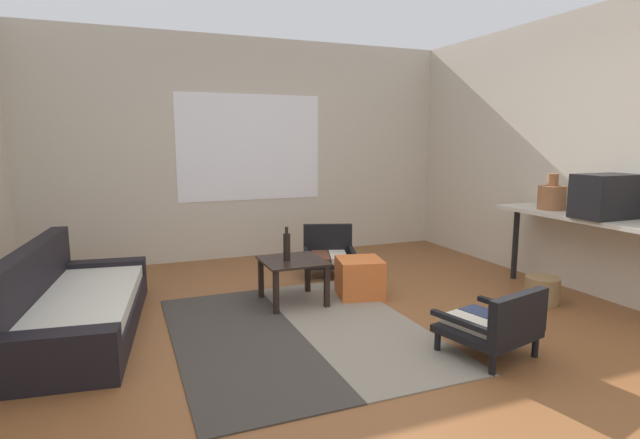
{
  "coord_description": "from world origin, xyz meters",
  "views": [
    {
      "loc": [
        -1.53,
        -3.09,
        1.48
      ],
      "look_at": [
        0.15,
        1.06,
        0.75
      ],
      "focal_mm": 27.89,
      "sensor_mm": 36.0,
      "label": 1
    }
  ],
  "objects_px": {
    "couch": "(71,308)",
    "ottoman_orange": "(360,278)",
    "coffee_table": "(293,268)",
    "glass_bottle": "(287,246)",
    "console_shelf": "(578,223)",
    "wicker_basket": "(542,290)",
    "armchair_by_window": "(329,253)",
    "armchair_striped_foreground": "(495,324)",
    "clay_vase": "(552,196)",
    "crt_television": "(606,196)"
  },
  "relations": [
    {
      "from": "couch",
      "to": "ottoman_orange",
      "type": "xyz_separation_m",
      "value": [
        2.46,
        -0.02,
        -0.02
      ]
    },
    {
      "from": "coffee_table",
      "to": "glass_bottle",
      "type": "xyz_separation_m",
      "value": [
        -0.05,
        0.01,
        0.21
      ]
    },
    {
      "from": "console_shelf",
      "to": "wicker_basket",
      "type": "height_order",
      "value": "console_shelf"
    },
    {
      "from": "couch",
      "to": "glass_bottle",
      "type": "xyz_separation_m",
      "value": [
        1.76,
        0.05,
        0.33
      ]
    },
    {
      "from": "armchair_by_window",
      "to": "wicker_basket",
      "type": "height_order",
      "value": "armchair_by_window"
    },
    {
      "from": "armchair_by_window",
      "to": "armchair_striped_foreground",
      "type": "distance_m",
      "value": 2.42
    },
    {
      "from": "couch",
      "to": "clay_vase",
      "type": "xyz_separation_m",
      "value": [
        4.27,
        -0.51,
        0.73
      ]
    },
    {
      "from": "coffee_table",
      "to": "armchair_striped_foreground",
      "type": "xyz_separation_m",
      "value": [
        0.9,
        -1.6,
        -0.09
      ]
    },
    {
      "from": "console_shelf",
      "to": "glass_bottle",
      "type": "distance_m",
      "value": 2.67
    },
    {
      "from": "armchair_striped_foreground",
      "to": "crt_television",
      "type": "height_order",
      "value": "crt_television"
    },
    {
      "from": "ottoman_orange",
      "to": "clay_vase",
      "type": "xyz_separation_m",
      "value": [
        1.82,
        -0.49,
        0.75
      ]
    },
    {
      "from": "ottoman_orange",
      "to": "crt_television",
      "type": "bearing_deg",
      "value": -30.42
    },
    {
      "from": "couch",
      "to": "glass_bottle",
      "type": "distance_m",
      "value": 1.79
    },
    {
      "from": "ottoman_orange",
      "to": "console_shelf",
      "type": "height_order",
      "value": "console_shelf"
    },
    {
      "from": "couch",
      "to": "wicker_basket",
      "type": "relative_size",
      "value": 6.9
    },
    {
      "from": "glass_bottle",
      "to": "wicker_basket",
      "type": "bearing_deg",
      "value": -21.78
    },
    {
      "from": "armchair_striped_foreground",
      "to": "crt_television",
      "type": "bearing_deg",
      "value": 16.93
    },
    {
      "from": "crt_television",
      "to": "wicker_basket",
      "type": "distance_m",
      "value": 0.98
    },
    {
      "from": "ottoman_orange",
      "to": "clay_vase",
      "type": "distance_m",
      "value": 2.03
    },
    {
      "from": "clay_vase",
      "to": "armchair_by_window",
      "type": "bearing_deg",
      "value": 142.4
    },
    {
      "from": "crt_television",
      "to": "wicker_basket",
      "type": "relative_size",
      "value": 1.76
    },
    {
      "from": "crt_television",
      "to": "wicker_basket",
      "type": "bearing_deg",
      "value": 142.76
    },
    {
      "from": "armchair_by_window",
      "to": "glass_bottle",
      "type": "height_order",
      "value": "glass_bottle"
    },
    {
      "from": "coffee_table",
      "to": "armchair_striped_foreground",
      "type": "relative_size",
      "value": 0.84
    },
    {
      "from": "console_shelf",
      "to": "glass_bottle",
      "type": "xyz_separation_m",
      "value": [
        -2.51,
        0.88,
        -0.19
      ]
    },
    {
      "from": "armchair_striped_foreground",
      "to": "glass_bottle",
      "type": "xyz_separation_m",
      "value": [
        -0.95,
        1.61,
        0.29
      ]
    },
    {
      "from": "wicker_basket",
      "to": "glass_bottle",
      "type": "bearing_deg",
      "value": 158.22
    },
    {
      "from": "ottoman_orange",
      "to": "armchair_striped_foreground",
      "type": "bearing_deg",
      "value": -80.5
    },
    {
      "from": "wicker_basket",
      "to": "console_shelf",
      "type": "bearing_deg",
      "value": -2.62
    },
    {
      "from": "armchair_striped_foreground",
      "to": "clay_vase",
      "type": "distance_m",
      "value": 2.0
    },
    {
      "from": "armchair_by_window",
      "to": "wicker_basket",
      "type": "distance_m",
      "value": 2.18
    },
    {
      "from": "crt_television",
      "to": "clay_vase",
      "type": "relative_size",
      "value": 1.53
    },
    {
      "from": "coffee_table",
      "to": "console_shelf",
      "type": "distance_m",
      "value": 2.64
    },
    {
      "from": "armchair_by_window",
      "to": "crt_television",
      "type": "bearing_deg",
      "value": -47.7
    },
    {
      "from": "crt_television",
      "to": "coffee_table",
      "type": "bearing_deg",
      "value": 155.36
    },
    {
      "from": "armchair_striped_foreground",
      "to": "ottoman_orange",
      "type": "xyz_separation_m",
      "value": [
        -0.26,
        1.54,
        -0.05
      ]
    },
    {
      "from": "ottoman_orange",
      "to": "couch",
      "type": "bearing_deg",
      "value": 179.58
    },
    {
      "from": "coffee_table",
      "to": "couch",
      "type": "bearing_deg",
      "value": -178.6
    },
    {
      "from": "ottoman_orange",
      "to": "armchair_by_window",
      "type": "bearing_deg",
      "value": 86.58
    },
    {
      "from": "armchair_by_window",
      "to": "crt_television",
      "type": "relative_size",
      "value": 1.3
    },
    {
      "from": "coffee_table",
      "to": "ottoman_orange",
      "type": "bearing_deg",
      "value": -5.52
    },
    {
      "from": "clay_vase",
      "to": "console_shelf",
      "type": "bearing_deg",
      "value": -90.0
    },
    {
      "from": "armchair_striped_foreground",
      "to": "console_shelf",
      "type": "xyz_separation_m",
      "value": [
        1.56,
        0.73,
        0.49
      ]
    },
    {
      "from": "console_shelf",
      "to": "clay_vase",
      "type": "bearing_deg",
      "value": 90.0
    },
    {
      "from": "armchair_striped_foreground",
      "to": "crt_television",
      "type": "distance_m",
      "value": 1.79
    },
    {
      "from": "armchair_by_window",
      "to": "glass_bottle",
      "type": "bearing_deg",
      "value": -133.0
    },
    {
      "from": "console_shelf",
      "to": "wicker_basket",
      "type": "bearing_deg",
      "value": 177.38
    },
    {
      "from": "couch",
      "to": "ottoman_orange",
      "type": "distance_m",
      "value": 2.46
    },
    {
      "from": "glass_bottle",
      "to": "console_shelf",
      "type": "bearing_deg",
      "value": -19.23
    },
    {
      "from": "armchair_by_window",
      "to": "glass_bottle",
      "type": "relative_size",
      "value": 2.27
    }
  ]
}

